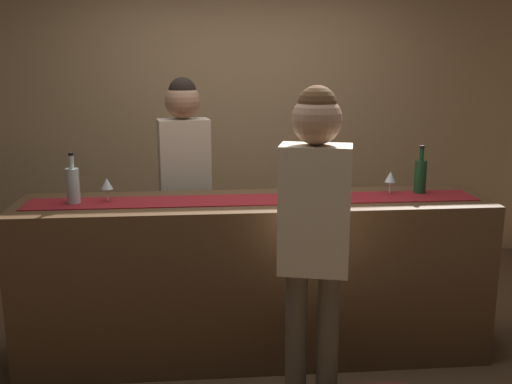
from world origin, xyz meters
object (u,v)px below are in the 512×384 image
object	(u,v)px
customer_sipping	(314,221)
wine_bottle_clear	(73,185)
wine_glass_mid_counter	(390,178)
wine_glass_near_customer	(107,184)
wine_bottle_amber	(325,179)
wine_bottle_green	(420,176)
bartender	(185,173)

from	to	relation	value
customer_sipping	wine_bottle_clear	bearing A→B (deg)	166.07
wine_bottle_clear	wine_glass_mid_counter	size ratio (longest dim) A/B	2.10
wine_glass_near_customer	customer_sipping	distance (m)	1.32
wine_glass_near_customer	customer_sipping	xyz separation A→B (m)	(1.09, -0.73, -0.05)
wine_bottle_amber	wine_glass_near_customer	xyz separation A→B (m)	(-1.30, -0.01, -0.01)
wine_glass_mid_counter	customer_sipping	world-z (taller)	customer_sipping
wine_bottle_green	wine_bottle_amber	distance (m)	0.61
wine_bottle_amber	wine_glass_mid_counter	xyz separation A→B (m)	(0.42, 0.03, -0.01)
customer_sipping	wine_bottle_amber	bearing A→B (deg)	89.11
wine_bottle_amber	bartender	xyz separation A→B (m)	(-0.86, 0.54, -0.06)
wine_bottle_clear	customer_sipping	world-z (taller)	customer_sipping
wine_bottle_green	customer_sipping	world-z (taller)	customer_sipping
wine_glass_mid_counter	wine_bottle_green	bearing A→B (deg)	2.00
wine_bottle_amber	wine_glass_near_customer	size ratio (longest dim) A/B	2.10
wine_glass_mid_counter	bartender	bearing A→B (deg)	158.49
wine_glass_mid_counter	wine_glass_near_customer	bearing A→B (deg)	-178.60
wine_glass_mid_counter	wine_bottle_clear	bearing A→B (deg)	-177.92
wine_glass_near_customer	bartender	distance (m)	0.70
wine_bottle_green	bartender	xyz separation A→B (m)	(-1.47, 0.50, -0.06)
wine_bottle_green	bartender	distance (m)	1.56
wine_bottle_clear	customer_sipping	size ratio (longest dim) A/B	0.18
wine_glass_mid_counter	bartender	world-z (taller)	bartender
wine_bottle_clear	bartender	world-z (taller)	bartender
wine_bottle_amber	wine_glass_mid_counter	distance (m)	0.42
wine_glass_mid_counter	bartender	xyz separation A→B (m)	(-1.28, 0.50, -0.05)
wine_bottle_clear	bartender	bearing A→B (deg)	42.57
bartender	customer_sipping	bearing A→B (deg)	108.17
wine_glass_mid_counter	bartender	distance (m)	1.38
wine_bottle_green	wine_glass_mid_counter	size ratio (longest dim) A/B	2.10
wine_bottle_green	wine_glass_mid_counter	world-z (taller)	wine_bottle_green
wine_bottle_clear	wine_glass_near_customer	world-z (taller)	wine_bottle_clear
wine_bottle_amber	bartender	distance (m)	1.02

